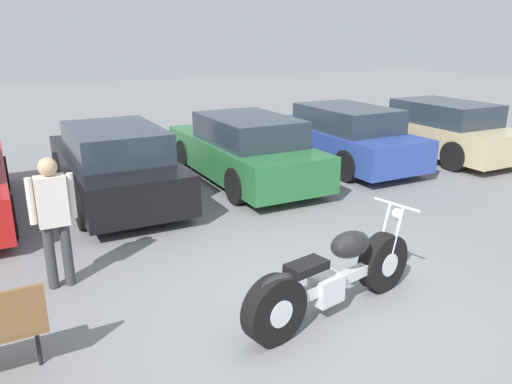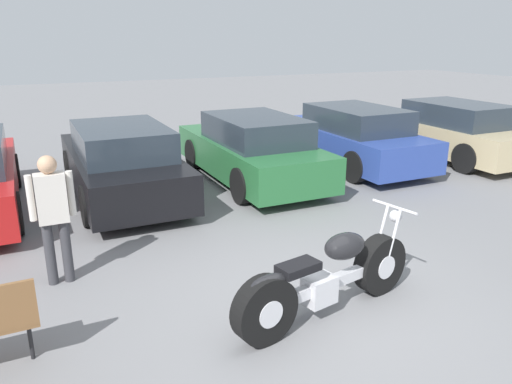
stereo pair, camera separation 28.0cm
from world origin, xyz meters
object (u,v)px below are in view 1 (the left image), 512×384
motorcycle (332,278)px  parked_car_green (244,150)px  parked_car_black (114,164)px  parked_car_champagne (437,130)px  person_standing (53,213)px  parked_car_blue (341,136)px

motorcycle → parked_car_green: bearing=73.9°
parked_car_black → parked_car_green: bearing=-0.5°
parked_car_green → parked_car_black: bearing=179.5°
parked_car_champagne → parked_car_black: bearing=178.5°
motorcycle → person_standing: (-2.52, 2.01, 0.51)m
parked_car_blue → parked_car_champagne: (2.63, -0.42, 0.00)m
parked_car_champagne → person_standing: person_standing is taller
parked_car_champagne → motorcycle: bearing=-143.8°
motorcycle → parked_car_black: parked_car_black is taller
parked_car_black → parked_car_champagne: 7.90m
parked_car_black → person_standing: person_standing is taller
parked_car_black → parked_car_green: (2.63, -0.02, 0.00)m
person_standing → parked_car_green: bearing=37.9°
parked_car_green → person_standing: size_ratio=2.76×
parked_car_champagne → parked_car_blue: bearing=171.0°
parked_car_blue → person_standing: size_ratio=2.76×
parked_car_green → parked_car_blue: (2.63, 0.23, 0.00)m
parked_car_black → parked_car_champagne: size_ratio=1.00×
motorcycle → parked_car_champagne: (6.74, 4.94, 0.23)m
parked_car_black → parked_car_champagne: bearing=-1.5°
parked_car_blue → person_standing: person_standing is taller
motorcycle → parked_car_blue: bearing=52.5°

